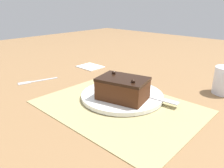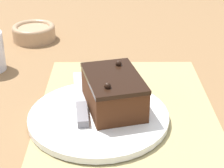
{
  "view_description": "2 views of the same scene",
  "coord_description": "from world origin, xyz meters",
  "views": [
    {
      "loc": [
        0.38,
        -0.44,
        0.29
      ],
      "look_at": [
        -0.04,
        0.01,
        0.06
      ],
      "focal_mm": 35.0,
      "sensor_mm": 36.0,
      "label": 1
    },
    {
      "loc": [
        -0.62,
        0.03,
        0.39
      ],
      "look_at": [
        -0.0,
        0.03,
        0.06
      ],
      "focal_mm": 60.0,
      "sensor_mm": 36.0,
      "label": 2
    }
  ],
  "objects": [
    {
      "name": "folded_napkin",
      "position": [
        -0.38,
        0.22,
        0.0
      ],
      "size": [
        0.11,
        0.09,
        0.01
      ],
      "primitive_type": "cube",
      "color": "white",
      "rests_on": "ground_plane"
    },
    {
      "name": "dessert_fork",
      "position": [
        -0.38,
        -0.06,
        0.0
      ],
      "size": [
        0.06,
        0.15,
        0.01
      ],
      "rotation": [
        0.0,
        0.0,
        2.85
      ],
      "color": "#B7BABF",
      "rests_on": "ground_plane"
    },
    {
      "name": "chocolate_cake",
      "position": [
        -0.01,
        0.03,
        0.05
      ],
      "size": [
        0.16,
        0.13,
        0.08
      ],
      "rotation": [
        0.0,
        0.0,
        0.25
      ],
      "color": "#472614",
      "rests_on": "cake_plate"
    },
    {
      "name": "placemat_woven",
      "position": [
        0.0,
        0.0,
        0.0
      ],
      "size": [
        0.46,
        0.34,
        0.0
      ],
      "primitive_type": "cube",
      "color": "tan",
      "rests_on": "ground_plane"
    },
    {
      "name": "ground_plane",
      "position": [
        0.0,
        0.0,
        0.0
      ],
      "size": [
        3.0,
        3.0,
        0.0
      ],
      "primitive_type": "plane",
      "color": "olive"
    },
    {
      "name": "cake_plate",
      "position": [
        -0.03,
        0.05,
        0.01
      ],
      "size": [
        0.26,
        0.26,
        0.01
      ],
      "color": "white",
      "rests_on": "placemat_woven"
    },
    {
      "name": "serving_knife",
      "position": [
        -0.01,
        0.09,
        0.02
      ],
      "size": [
        0.22,
        0.05,
        0.01
      ],
      "rotation": [
        0.0,
        0.0,
        4.83
      ],
      "color": "slate",
      "rests_on": "cake_plate"
    }
  ]
}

